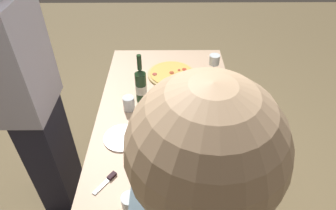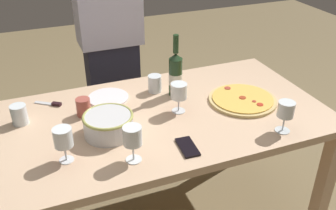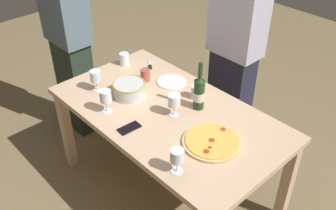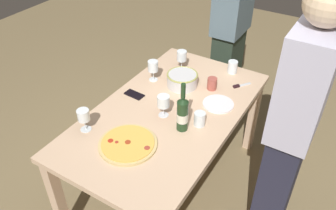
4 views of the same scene
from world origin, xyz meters
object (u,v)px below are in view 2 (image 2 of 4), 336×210
Objects in this scene: pizza_knife at (52,104)px; wine_bottle at (176,74)px; cup_spare at (155,84)px; wine_glass_by_bottle at (132,137)px; cup_amber at (83,107)px; cell_phone at (187,147)px; pizza at (243,99)px; wine_glass_near_pizza at (286,111)px; serving_bowl at (108,124)px; dining_table at (168,129)px; cup_ceramic at (19,115)px; wine_glass_far_left at (63,139)px; side_plate at (108,98)px; person_host at (110,37)px; wine_glass_far_right at (179,92)px.

wine_bottle is at bearing -11.36° from pizza_knife.
cup_spare reaches higher than pizza_knife.
cup_amber is at bearing 105.76° from wine_glass_by_bottle.
wine_bottle is 0.51m from cell_phone.
pizza is 0.75m from wine_glass_by_bottle.
serving_bowl is at bearing 160.22° from wine_glass_near_pizza.
dining_table is 4.45× the size of pizza.
cup_spare is (0.72, 0.08, -0.00)m from cup_ceramic.
wine_bottle is 0.81m from cup_ceramic.
wine_glass_far_left is (-0.65, -0.37, -0.02)m from wine_bottle.
wine_bottle is 0.67m from pizza_knife.
person_host is (0.15, 0.53, 0.14)m from side_plate.
serving_bowl is at bearing -136.62° from cup_spare.
cup_amber is at bearing -165.02° from cup_spare.
wine_glass_near_pizza is 0.70× the size of side_plate.
serving_bowl is 2.55× the size of cup_amber.
side_plate is (0.45, 0.09, -0.04)m from cup_ceramic.
wine_glass_near_pizza is at bearing -19.78° from serving_bowl.
cup_ceramic is 0.82m from cell_phone.
pizza_knife is 0.68m from person_host.
wine_glass_far_left is 1.66× the size of cup_spare.
serving_bowl reaches higher than pizza.
wine_glass_near_pizza is at bearing 178.75° from cell_phone.
person_host is (0.18, 1.10, 0.03)m from wine_glass_by_bottle.
wine_glass_far_right is at bearing 42.24° from wine_glass_by_bottle.
person_host reaches higher than cell_phone.
wine_bottle is at bearing -14.08° from side_plate.
side_plate is 0.57m from person_host.
dining_table is at bearing -91.73° from cell_phone.
serving_bowl is at bearing -169.30° from wine_glass_far_right.
wine_glass_by_bottle is 1.79× the size of cup_amber.
side_plate is 1.52× the size of cell_phone.
serving_bowl is 0.38m from cell_phone.
dining_table is at bearing 20.44° from wine_glass_far_left.
wine_glass_by_bottle is (-0.39, -0.47, -0.01)m from wine_bottle.
pizza is at bearing -11.72° from cup_amber.
dining_table is at bearing 179.99° from wine_glass_far_right.
side_plate is (0.03, 0.56, -0.11)m from wine_glass_by_bottle.
pizza_knife is at bearing 39.28° from cup_ceramic.
cup_ceramic is at bearing -32.08° from cell_phone.
wine_glass_far_right is (-0.06, -0.17, -0.02)m from wine_bottle.
wine_glass_by_bottle reaches higher than cup_amber.
cup_amber is (0.14, 0.34, -0.06)m from wine_glass_far_left.
wine_glass_far_left is 1.09× the size of cell_phone.
wine_glass_near_pizza reaches higher than serving_bowl.
cell_phone is (-0.05, -0.56, -0.04)m from cup_spare.
dining_table is 0.32m from cell_phone.
cup_ceramic is (-0.70, 0.18, 0.14)m from dining_table.
wine_glass_by_bottle is at bearing -132.29° from dining_table.
wine_glass_by_bottle reaches higher than serving_bowl.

